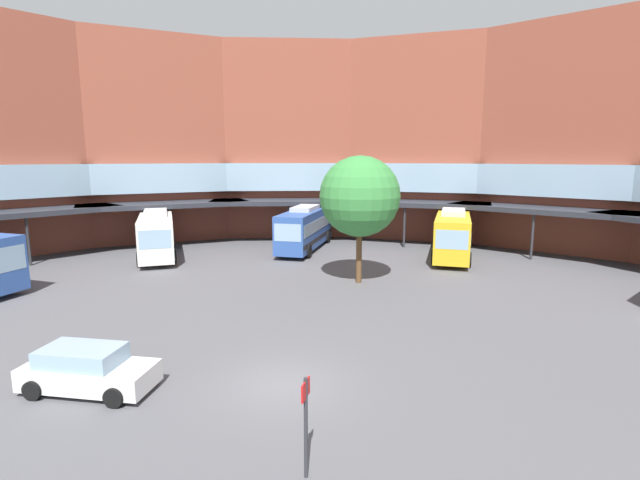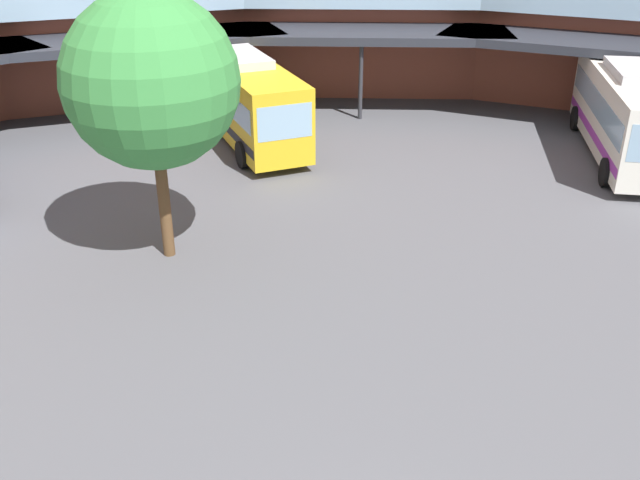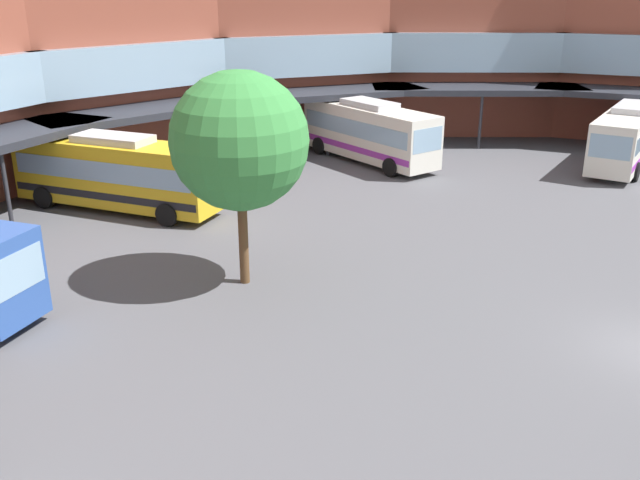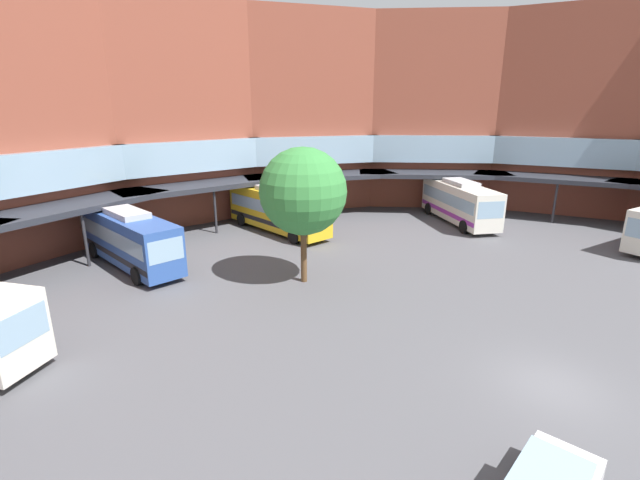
# 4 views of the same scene
# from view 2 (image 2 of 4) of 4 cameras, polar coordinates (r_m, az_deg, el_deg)

# --- Properties ---
(bus_1) EXTENTS (3.20, 10.81, 3.77)m
(bus_1) POSITION_cam_2_polar(r_m,az_deg,el_deg) (32.68, -6.03, 11.28)
(bus_1) COLOR gold
(bus_1) RESTS_ON ground
(bus_3) EXTENTS (7.04, 10.15, 3.81)m
(bus_3) POSITION_cam_2_polar(r_m,az_deg,el_deg) (32.58, 23.13, 9.27)
(bus_3) COLOR silver
(bus_3) RESTS_ON ground
(plaza_tree) EXTENTS (5.01, 5.01, 7.98)m
(plaza_tree) POSITION_cam_2_polar(r_m,az_deg,el_deg) (21.14, -13.19, 12.09)
(plaza_tree) COLOR brown
(plaza_tree) RESTS_ON ground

